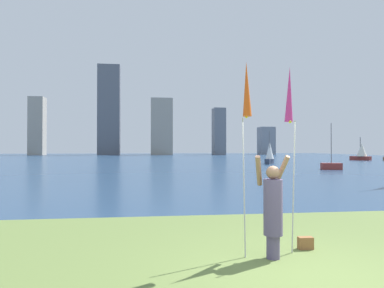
{
  "coord_description": "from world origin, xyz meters",
  "views": [
    {
      "loc": [
        -2.44,
        -5.23,
        2.02
      ],
      "look_at": [
        0.16,
        15.73,
        2.26
      ],
      "focal_mm": 31.96,
      "sensor_mm": 36.0,
      "label": 1
    }
  ],
  "objects_px": {
    "kite_flag_right": "(289,99)",
    "bag": "(305,243)",
    "sailboat_1": "(361,152)",
    "sailboat_5": "(331,166)",
    "person": "(273,208)",
    "kite_flag_left": "(247,94)",
    "sailboat_6": "(270,153)"
  },
  "relations": [
    {
      "from": "sailboat_1",
      "to": "sailboat_5",
      "type": "xyz_separation_m",
      "value": [
        -17.49,
        -21.9,
        -1.0
      ]
    },
    {
      "from": "person",
      "to": "sailboat_5",
      "type": "xyz_separation_m",
      "value": [
        14.53,
        23.89,
        -0.59
      ]
    },
    {
      "from": "bag",
      "to": "sailboat_5",
      "type": "height_order",
      "value": "sailboat_5"
    },
    {
      "from": "kite_flag_left",
      "to": "bag",
      "type": "height_order",
      "value": "kite_flag_left"
    },
    {
      "from": "kite_flag_right",
      "to": "sailboat_5",
      "type": "bearing_deg",
      "value": 59.16
    },
    {
      "from": "sailboat_6",
      "to": "bag",
      "type": "bearing_deg",
      "value": -108.78
    },
    {
      "from": "kite_flag_right",
      "to": "bag",
      "type": "distance_m",
      "value": 2.88
    },
    {
      "from": "kite_flag_right",
      "to": "bag",
      "type": "bearing_deg",
      "value": 13.89
    },
    {
      "from": "kite_flag_left",
      "to": "kite_flag_right",
      "type": "xyz_separation_m",
      "value": [
        0.97,
        0.36,
        -0.01
      ]
    },
    {
      "from": "sailboat_1",
      "to": "person",
      "type": "bearing_deg",
      "value": -124.96
    },
    {
      "from": "kite_flag_left",
      "to": "bag",
      "type": "distance_m",
      "value": 3.2
    },
    {
      "from": "person",
      "to": "sailboat_6",
      "type": "height_order",
      "value": "sailboat_6"
    },
    {
      "from": "person",
      "to": "sailboat_1",
      "type": "distance_m",
      "value": 55.87
    },
    {
      "from": "kite_flag_right",
      "to": "sailboat_5",
      "type": "relative_size",
      "value": 0.84
    },
    {
      "from": "sailboat_6",
      "to": "kite_flag_left",
      "type": "bearing_deg",
      "value": -110.48
    },
    {
      "from": "kite_flag_left",
      "to": "bag",
      "type": "relative_size",
      "value": 12.42
    },
    {
      "from": "person",
      "to": "sailboat_6",
      "type": "relative_size",
      "value": 0.46
    },
    {
      "from": "sailboat_1",
      "to": "sailboat_6",
      "type": "xyz_separation_m",
      "value": [
        -19.36,
        -10.59,
        0.02
      ]
    },
    {
      "from": "bag",
      "to": "sailboat_6",
      "type": "height_order",
      "value": "sailboat_6"
    },
    {
      "from": "person",
      "to": "sailboat_1",
      "type": "height_order",
      "value": "sailboat_1"
    },
    {
      "from": "bag",
      "to": "person",
      "type": "bearing_deg",
      "value": -151.17
    },
    {
      "from": "kite_flag_left",
      "to": "sailboat_6",
      "type": "height_order",
      "value": "sailboat_6"
    },
    {
      "from": "kite_flag_left",
      "to": "kite_flag_right",
      "type": "relative_size",
      "value": 1.0
    },
    {
      "from": "kite_flag_left",
      "to": "sailboat_6",
      "type": "distance_m",
      "value": 37.59
    },
    {
      "from": "sailboat_1",
      "to": "sailboat_5",
      "type": "bearing_deg",
      "value": -128.61
    },
    {
      "from": "bag",
      "to": "sailboat_1",
      "type": "relative_size",
      "value": 0.08
    },
    {
      "from": "sailboat_1",
      "to": "kite_flag_right",
      "type": "bearing_deg",
      "value": -124.77
    },
    {
      "from": "sailboat_5",
      "to": "sailboat_1",
      "type": "bearing_deg",
      "value": 51.39
    },
    {
      "from": "kite_flag_left",
      "to": "sailboat_6",
      "type": "xyz_separation_m",
      "value": [
        13.14,
        35.18,
        -1.64
      ]
    },
    {
      "from": "bag",
      "to": "sailboat_5",
      "type": "bearing_deg",
      "value": 59.72
    },
    {
      "from": "person",
      "to": "bag",
      "type": "bearing_deg",
      "value": 47.87
    },
    {
      "from": "person",
      "to": "sailboat_5",
      "type": "relative_size",
      "value": 0.44
    }
  ]
}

